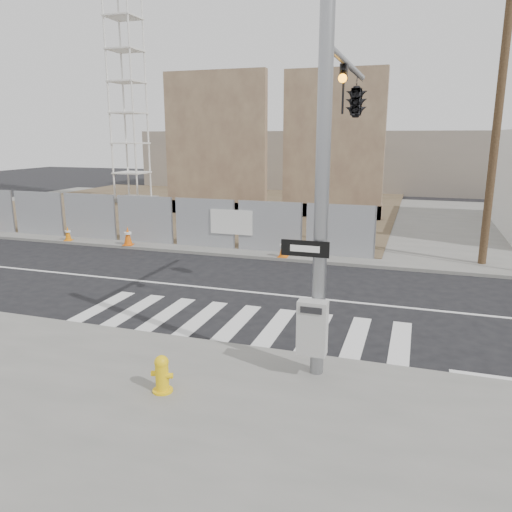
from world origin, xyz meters
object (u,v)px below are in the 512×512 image
(fire_hydrant, at_px, (162,374))
(traffic_cone_d, at_px, (283,248))
(signal_pole, at_px, (346,129))
(crane_tower, at_px, (126,68))
(traffic_cone_b, at_px, (68,234))
(traffic_cone_c, at_px, (128,236))

(fire_hydrant, height_order, traffic_cone_d, traffic_cone_d)
(signal_pole, height_order, fire_hydrant, signal_pole)
(crane_tower, height_order, fire_hydrant, crane_tower)
(traffic_cone_d, bearing_deg, traffic_cone_b, 180.00)
(signal_pole, distance_m, fire_hydrant, 6.63)
(fire_hydrant, bearing_deg, traffic_cone_c, 106.70)
(signal_pole, bearing_deg, traffic_cone_d, 116.38)
(crane_tower, height_order, traffic_cone_d, crane_tower)
(signal_pole, xyz_separation_m, fire_hydrant, (-2.49, -4.37, -4.32))
(traffic_cone_b, bearing_deg, traffic_cone_c, 0.00)
(traffic_cone_b, xyz_separation_m, traffic_cone_c, (3.04, 0.00, 0.08))
(traffic_cone_b, distance_m, traffic_cone_d, 9.82)
(crane_tower, relative_size, traffic_cone_d, 25.44)
(signal_pole, relative_size, traffic_cone_c, 8.75)
(traffic_cone_b, relative_size, traffic_cone_c, 0.80)
(traffic_cone_b, height_order, traffic_cone_c, traffic_cone_c)
(crane_tower, bearing_deg, traffic_cone_d, -41.61)
(fire_hydrant, bearing_deg, traffic_cone_d, 75.18)
(fire_hydrant, bearing_deg, signal_pole, 42.19)
(traffic_cone_c, bearing_deg, traffic_cone_b, 180.00)
(signal_pole, bearing_deg, fire_hydrant, -119.68)
(crane_tower, xyz_separation_m, traffic_cone_d, (14.39, -12.78, -8.56))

